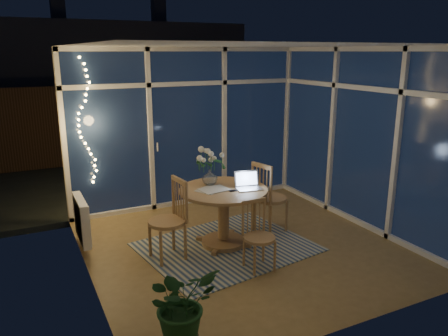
{
  "coord_description": "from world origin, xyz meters",
  "views": [
    {
      "loc": [
        -2.62,
        -4.72,
        2.54
      ],
      "look_at": [
        -0.18,
        0.25,
        1.05
      ],
      "focal_mm": 35.0,
      "sensor_mm": 36.0,
      "label": 1
    }
  ],
  "objects_px": {
    "chair_front": "(260,236)",
    "potted_plant": "(182,314)",
    "dining_table": "(223,217)",
    "laptop": "(249,180)",
    "chair_left": "(167,220)",
    "chair_right": "(271,197)",
    "flower_vase": "(210,177)"
  },
  "relations": [
    {
      "from": "flower_vase",
      "to": "laptop",
      "type": "bearing_deg",
      "value": -46.88
    },
    {
      "from": "dining_table",
      "to": "chair_front",
      "type": "relative_size",
      "value": 1.36
    },
    {
      "from": "dining_table",
      "to": "chair_front",
      "type": "xyz_separation_m",
      "value": [
        0.08,
        -0.81,
        0.03
      ]
    },
    {
      "from": "dining_table",
      "to": "chair_left",
      "type": "bearing_deg",
      "value": -175.56
    },
    {
      "from": "dining_table",
      "to": "potted_plant",
      "type": "xyz_separation_m",
      "value": [
        -1.28,
        -1.82,
        -0.02
      ]
    },
    {
      "from": "chair_right",
      "to": "laptop",
      "type": "bearing_deg",
      "value": 104.14
    },
    {
      "from": "dining_table",
      "to": "potted_plant",
      "type": "bearing_deg",
      "value": -125.15
    },
    {
      "from": "dining_table",
      "to": "chair_right",
      "type": "relative_size",
      "value": 1.1
    },
    {
      "from": "chair_left",
      "to": "flower_vase",
      "type": "bearing_deg",
      "value": 106.04
    },
    {
      "from": "chair_left",
      "to": "flower_vase",
      "type": "relative_size",
      "value": 4.96
    },
    {
      "from": "laptop",
      "to": "flower_vase",
      "type": "height_order",
      "value": "laptop"
    },
    {
      "from": "dining_table",
      "to": "laptop",
      "type": "height_order",
      "value": "laptop"
    },
    {
      "from": "laptop",
      "to": "flower_vase",
      "type": "xyz_separation_m",
      "value": [
        -0.38,
        0.4,
        -0.01
      ]
    },
    {
      "from": "dining_table",
      "to": "potted_plant",
      "type": "height_order",
      "value": "dining_table"
    },
    {
      "from": "chair_right",
      "to": "flower_vase",
      "type": "bearing_deg",
      "value": 67.53
    },
    {
      "from": "potted_plant",
      "to": "chair_front",
      "type": "bearing_deg",
      "value": 36.68
    },
    {
      "from": "dining_table",
      "to": "chair_right",
      "type": "distance_m",
      "value": 0.82
    },
    {
      "from": "chair_left",
      "to": "chair_right",
      "type": "height_order",
      "value": "chair_right"
    },
    {
      "from": "dining_table",
      "to": "flower_vase",
      "type": "distance_m",
      "value": 0.56
    },
    {
      "from": "chair_left",
      "to": "chair_right",
      "type": "xyz_separation_m",
      "value": [
        1.61,
        0.17,
        0.01
      ]
    },
    {
      "from": "flower_vase",
      "to": "chair_right",
      "type": "bearing_deg",
      "value": -8.33
    },
    {
      "from": "flower_vase",
      "to": "chair_left",
      "type": "bearing_deg",
      "value": -157.2
    },
    {
      "from": "chair_front",
      "to": "flower_vase",
      "type": "xyz_separation_m",
      "value": [
        -0.16,
        1.05,
        0.47
      ]
    },
    {
      "from": "chair_right",
      "to": "laptop",
      "type": "height_order",
      "value": "chair_right"
    },
    {
      "from": "chair_left",
      "to": "laptop",
      "type": "relative_size",
      "value": 3.19
    },
    {
      "from": "chair_right",
      "to": "chair_front",
      "type": "relative_size",
      "value": 1.24
    },
    {
      "from": "laptop",
      "to": "chair_front",
      "type": "bearing_deg",
      "value": -97.47
    },
    {
      "from": "chair_left",
      "to": "flower_vase",
      "type": "height_order",
      "value": "chair_left"
    },
    {
      "from": "chair_front",
      "to": "potted_plant",
      "type": "distance_m",
      "value": 1.7
    },
    {
      "from": "chair_left",
      "to": "potted_plant",
      "type": "distance_m",
      "value": 1.83
    },
    {
      "from": "chair_left",
      "to": "laptop",
      "type": "xyz_separation_m",
      "value": [
        1.1,
        -0.1,
        0.39
      ]
    },
    {
      "from": "chair_front",
      "to": "flower_vase",
      "type": "height_order",
      "value": "flower_vase"
    }
  ]
}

